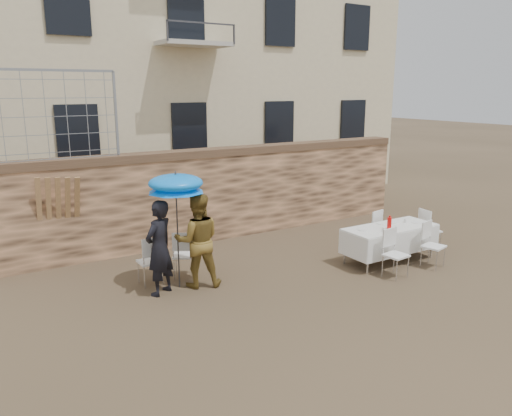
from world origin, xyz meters
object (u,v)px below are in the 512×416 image
man_suit (159,248)px  table_chair_back (370,230)px  couple_chair_right (184,254)px  table_chair_side (430,229)px  banquet_table (390,228)px  table_chair_front_right (434,245)px  soda_bottle (389,223)px  couple_chair_left (150,260)px  woman_dress (198,240)px  umbrella (176,187)px  table_chair_front_left (396,254)px

man_suit → table_chair_back: size_ratio=1.82×
man_suit → couple_chair_right: 0.97m
table_chair_side → banquet_table: bearing=102.4°
table_chair_back → table_chair_front_right: bearing=89.1°
soda_bottle → table_chair_back: bearing=67.2°
banquet_table → table_chair_front_right: size_ratio=2.19×
couple_chair_left → banquet_table: bearing=163.2°
woman_dress → umbrella: 1.10m
woman_dress → soda_bottle: bearing=-174.6°
couple_chair_left → soda_bottle: 4.94m
couple_chair_left → banquet_table: couple_chair_left is taller
table_chair_back → soda_bottle: bearing=55.3°
umbrella → banquet_table: size_ratio=0.97×
man_suit → table_chair_back: bearing=148.3°
man_suit → table_chair_side: (6.26, -0.78, -0.39)m
umbrella → banquet_table: (4.46, -0.98, -1.20)m
woman_dress → table_chair_front_right: woman_dress is taller
table_chair_front_left → table_chair_front_right: 1.10m
couple_chair_right → soda_bottle: 4.28m
umbrella → woman_dress: bearing=-15.9°
couple_chair_left → table_chair_front_left: bearing=152.5°
couple_chair_left → couple_chair_right: (0.70, 0.00, 0.00)m
banquet_table → soda_bottle: bearing=-143.1°
woman_dress → table_chair_front_left: woman_dress is taller
table_chair_front_left → table_chair_front_right: size_ratio=1.00×
man_suit → table_chair_front_left: bearing=128.3°
table_chair_front_left → table_chair_front_right: bearing=-6.0°
couple_chair_left → table_chair_front_left: (4.26, -2.18, 0.00)m
table_chair_front_right → couple_chair_right: bearing=140.9°
table_chair_front_left → couple_chair_right: bearing=142.5°
man_suit → table_chair_front_right: 5.62m
table_chair_front_right → table_chair_side: size_ratio=1.00×
woman_dress → table_chair_front_left: 3.89m
table_chair_back → table_chair_side: size_ratio=1.00×
banquet_table → table_chair_front_left: bearing=-128.7°
umbrella → couple_chair_left: bearing=131.6°
man_suit → woman_dress: (0.75, 0.00, 0.02)m
table_chair_side → table_chair_back: bearing=68.0°
soda_bottle → table_chair_back: size_ratio=0.27×
table_chair_back → table_chair_side: same height
banquet_table → table_chair_side: bearing=4.1°
table_chair_back → umbrella: bearing=-14.0°
man_suit → table_chair_front_left: size_ratio=1.82×
couple_chair_left → table_chair_back: 5.10m
umbrella → soda_bottle: umbrella is taller
table_chair_front_right → table_chair_back: bearing=86.9°
table_chair_front_left → table_chair_side: same height
couple_chair_left → table_chair_side: 6.40m
umbrella → table_chair_side: 6.10m
banquet_table → soda_bottle: 0.30m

